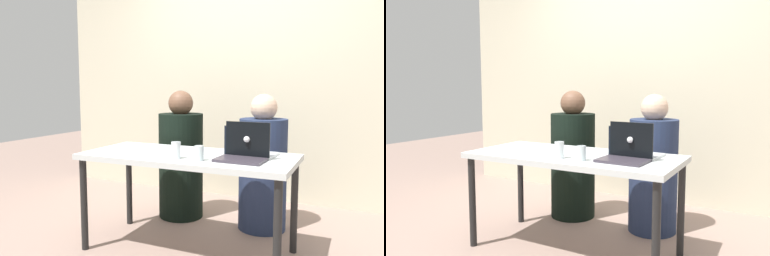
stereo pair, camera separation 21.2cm
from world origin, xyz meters
The scene contains 9 objects.
ground_plane centered at (0.00, 0.00, 0.00)m, with size 12.00×12.00×0.00m, color gray.
back_wall centered at (0.00, 1.53, 1.21)m, with size 4.50×0.10×2.41m, color beige.
desk centered at (0.00, 0.00, 0.64)m, with size 1.50×0.68×0.71m.
person_on_left centered at (-0.38, 0.66, 0.51)m, with size 0.45×0.45×1.16m.
person_on_right centered at (0.38, 0.66, 0.50)m, with size 0.47×0.47×1.13m.
laptop_back_right centered at (0.44, 0.09, 0.77)m, with size 0.32×0.30×0.25m.
laptop_front_right centered at (0.42, -0.06, 0.76)m, with size 0.32×0.26×0.21m.
water_glass_center centered at (0.00, -0.19, 0.76)m, with size 0.06×0.06×0.11m.
water_glass_right centered at (0.17, -0.19, 0.76)m, with size 0.06×0.06×0.10m.
Camera 2 is at (1.30, -2.28, 1.18)m, focal length 35.00 mm.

